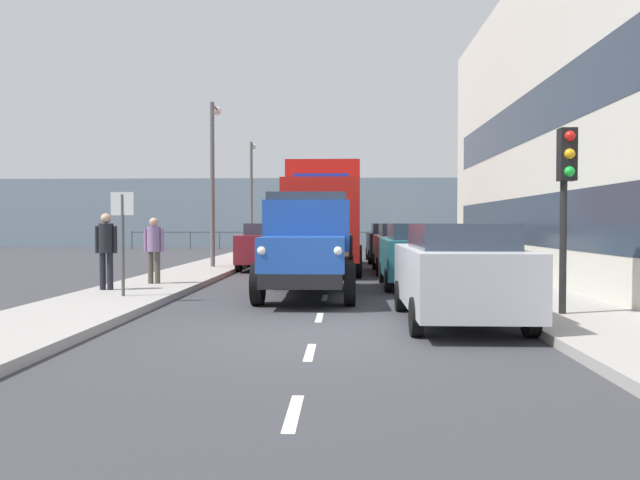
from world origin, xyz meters
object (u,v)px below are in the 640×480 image
lorry_cargo_red (324,214)px  lamp_post_promenade (213,168)px  street_sign (123,225)px  traffic_light_near (566,180)px  lamp_post_far (252,186)px  car_red_oppositeside_1 (284,241)px  car_silver_kerbside_near (458,271)px  pedestrian_with_bag (106,245)px  truck_vintage_blue (307,247)px  car_black_kerbside_3 (388,242)px  car_maroon_oppositeside_0 (268,245)px  pedestrian_by_lamp (154,245)px  car_teal_kerbside_1 (417,254)px  car_white_kerbside_2 (401,247)px

lorry_cargo_red → lamp_post_promenade: size_ratio=1.37×
street_sign → lorry_cargo_red: bearing=-113.8°
traffic_light_near → street_sign: size_ratio=1.42×
traffic_light_near → lamp_post_far: (9.00, -23.09, 1.34)m
car_red_oppositeside_1 → car_silver_kerbside_near: bearing=104.9°
lorry_cargo_red → pedestrian_with_bag: size_ratio=4.53×
truck_vintage_blue → street_sign: 4.11m
lamp_post_promenade → street_sign: lamp_post_promenade is taller
car_black_kerbside_3 → car_silver_kerbside_near: bearing=90.0°
car_black_kerbside_3 → car_maroon_oppositeside_0: bearing=43.5°
car_maroon_oppositeside_0 → car_red_oppositeside_1: size_ratio=1.07×
car_black_kerbside_3 → pedestrian_by_lamp: 13.50m
car_teal_kerbside_1 → car_red_oppositeside_1: same height
truck_vintage_blue → car_red_oppositeside_1: 14.88m
traffic_light_near → lamp_post_far: lamp_post_far is taller
lorry_cargo_red → car_silver_kerbside_near: 11.88m
car_black_kerbside_3 → traffic_light_near: 16.79m
car_white_kerbside_2 → pedestrian_with_bag: pedestrian_with_bag is taller
car_teal_kerbside_1 → lamp_post_promenade: 9.29m
car_teal_kerbside_1 → pedestrian_with_bag: pedestrian_with_bag is taller
car_maroon_oppositeside_0 → traffic_light_near: (-6.67, 12.03, 1.58)m
lamp_post_promenade → lamp_post_far: (0.37, -11.58, 0.06)m
truck_vintage_blue → car_maroon_oppositeside_0: bearing=-76.9°
lorry_cargo_red → car_maroon_oppositeside_0: 2.49m
truck_vintage_blue → lamp_post_far: bearing=-77.6°
car_teal_kerbside_1 → car_white_kerbside_2: bearing=-90.0°
lorry_cargo_red → car_maroon_oppositeside_0: lorry_cargo_red is taller
car_black_kerbside_3 → car_maroon_oppositeside_0: size_ratio=1.07×
lorry_cargo_red → car_black_kerbside_3: 5.93m
car_black_kerbside_3 → pedestrian_by_lamp: (6.94, 11.58, 0.27)m
car_silver_kerbside_near → street_sign: bearing=-19.2°
car_black_kerbside_3 → pedestrian_by_lamp: pedestrian_by_lamp is taller
lorry_cargo_red → car_maroon_oppositeside_0: bearing=-14.9°
pedestrian_with_bag → traffic_light_near: bearing=159.6°
car_black_kerbside_3 → pedestrian_with_bag: 15.15m
car_teal_kerbside_1 → car_maroon_oppositeside_0: same height
car_black_kerbside_3 → pedestrian_with_bag: size_ratio=2.46×
pedestrian_with_bag → lamp_post_far: (-0.45, -19.58, 2.59)m
lorry_cargo_red → car_silver_kerbside_near: (-2.71, 11.51, -1.18)m
car_black_kerbside_3 → car_red_oppositeside_1: (4.83, -1.49, -0.00)m
car_teal_kerbside_1 → car_silver_kerbside_near: bearing=90.0°
pedestrian_with_bag → pedestrian_by_lamp: (-0.66, -1.53, -0.06)m
pedestrian_by_lamp → car_white_kerbside_2: bearing=-140.9°
car_white_kerbside_2 → car_red_oppositeside_1: same height
car_white_kerbside_2 → pedestrian_by_lamp: bearing=39.1°
car_maroon_oppositeside_0 → pedestrian_by_lamp: bearing=73.2°
truck_vintage_blue → street_sign: size_ratio=2.51×
car_silver_kerbside_near → car_maroon_oppositeside_0: (4.83, -12.08, 0.00)m
car_maroon_oppositeside_0 → lamp_post_far: 11.66m
pedestrian_with_bag → truck_vintage_blue: bearing=178.3°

